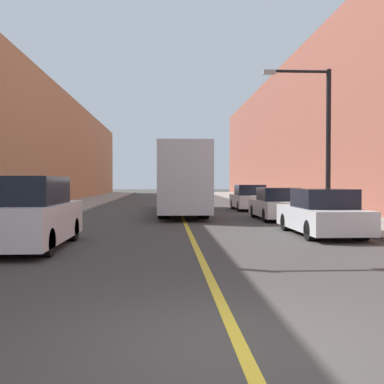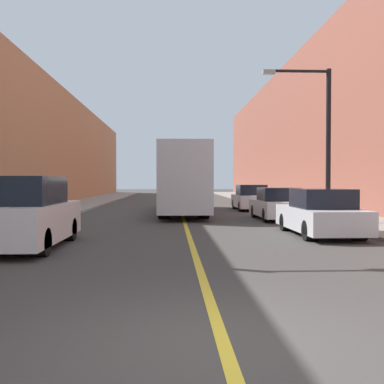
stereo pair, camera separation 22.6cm
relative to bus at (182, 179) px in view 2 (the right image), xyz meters
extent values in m
plane|color=#3F3D3A|center=(-0.01, -20.50, -1.91)|extent=(200.00, 200.00, 0.00)
cube|color=gray|center=(-7.42, 9.50, -1.86)|extent=(3.60, 72.00, 0.12)
cube|color=gray|center=(7.39, 9.50, -1.86)|extent=(3.60, 72.00, 0.12)
cube|color=#B2724C|center=(-11.22, 9.50, 2.75)|extent=(4.00, 72.00, 9.33)
cube|color=brown|center=(11.19, 9.50, 4.03)|extent=(4.00, 72.00, 11.88)
cube|color=gold|center=(-0.01, 9.50, -1.91)|extent=(0.16, 72.00, 0.01)
cube|color=silver|center=(0.00, 0.01, 0.03)|extent=(2.42, 12.69, 3.24)
cube|color=black|center=(0.00, -6.31, 0.60)|extent=(2.06, 0.04, 1.46)
cylinder|color=black|center=(-0.94, -3.93, -1.37)|extent=(0.53, 1.09, 1.09)
cylinder|color=black|center=(0.94, -3.93, -1.37)|extent=(0.53, 1.09, 1.09)
cylinder|color=black|center=(-0.94, 3.94, -1.37)|extent=(0.53, 1.09, 1.09)
cylinder|color=black|center=(0.94, 3.94, -1.37)|extent=(0.53, 1.09, 1.09)
cube|color=silver|center=(-4.41, -13.18, -1.23)|extent=(1.89, 4.65, 0.97)
cube|color=black|center=(-4.41, -13.41, -0.38)|extent=(1.66, 2.56, 0.73)
cylinder|color=black|center=(-3.68, -14.62, -1.57)|extent=(0.41, 0.68, 0.68)
cylinder|color=black|center=(-5.15, -11.74, -1.57)|extent=(0.41, 0.68, 0.68)
cylinder|color=black|center=(-3.68, -11.74, -1.57)|extent=(0.41, 0.68, 0.68)
cube|color=silver|center=(4.29, -10.75, -1.36)|extent=(1.86, 4.48, 0.73)
cube|color=black|center=(4.29, -10.97, -0.69)|extent=(1.63, 2.01, 0.62)
cube|color=black|center=(4.29, -12.96, -1.24)|extent=(1.58, 0.04, 0.33)
cylinder|color=black|center=(3.57, -12.14, -1.60)|extent=(0.41, 0.62, 0.62)
cylinder|color=black|center=(5.01, -12.14, -1.60)|extent=(0.41, 0.62, 0.62)
cylinder|color=black|center=(3.57, -9.36, -1.60)|extent=(0.41, 0.62, 0.62)
cylinder|color=black|center=(5.01, -9.36, -1.60)|extent=(0.41, 0.62, 0.62)
cube|color=silver|center=(4.32, -4.71, -1.38)|extent=(1.86, 4.34, 0.70)
cube|color=black|center=(4.32, -4.93, -0.73)|extent=(1.64, 1.96, 0.60)
cube|color=black|center=(4.32, -6.86, -1.25)|extent=(1.58, 0.04, 0.32)
cylinder|color=black|center=(3.59, -6.06, -1.60)|extent=(0.41, 0.62, 0.62)
cylinder|color=black|center=(5.04, -6.06, -1.60)|extent=(0.41, 0.62, 0.62)
cylinder|color=black|center=(3.59, -3.37, -1.60)|extent=(0.41, 0.62, 0.62)
cylinder|color=black|center=(5.04, -3.37, -1.60)|extent=(0.41, 0.62, 0.62)
cube|color=silver|center=(4.31, 2.26, -1.35)|extent=(1.85, 4.23, 0.75)
cube|color=black|center=(4.31, 2.05, -0.66)|extent=(1.63, 1.90, 0.64)
cube|color=black|center=(4.31, 0.18, -1.22)|extent=(1.58, 0.04, 0.34)
cylinder|color=black|center=(3.59, 0.95, -1.60)|extent=(0.41, 0.62, 0.62)
cylinder|color=black|center=(5.03, 0.95, -1.60)|extent=(0.41, 0.62, 0.62)
cylinder|color=black|center=(3.59, 3.58, -1.60)|extent=(0.41, 0.62, 0.62)
cylinder|color=black|center=(5.03, 3.58, -1.60)|extent=(0.41, 0.62, 0.62)
cylinder|color=black|center=(5.89, -7.00, 1.34)|extent=(0.20, 0.20, 6.28)
cylinder|color=black|center=(4.65, -7.00, 4.38)|extent=(2.49, 0.12, 0.12)
cube|color=#999993|center=(3.40, -7.00, 4.33)|extent=(0.50, 0.24, 0.16)
camera|label=1|loc=(-0.80, -25.24, -0.15)|focal=42.00mm
camera|label=2|loc=(-0.57, -25.26, -0.15)|focal=42.00mm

